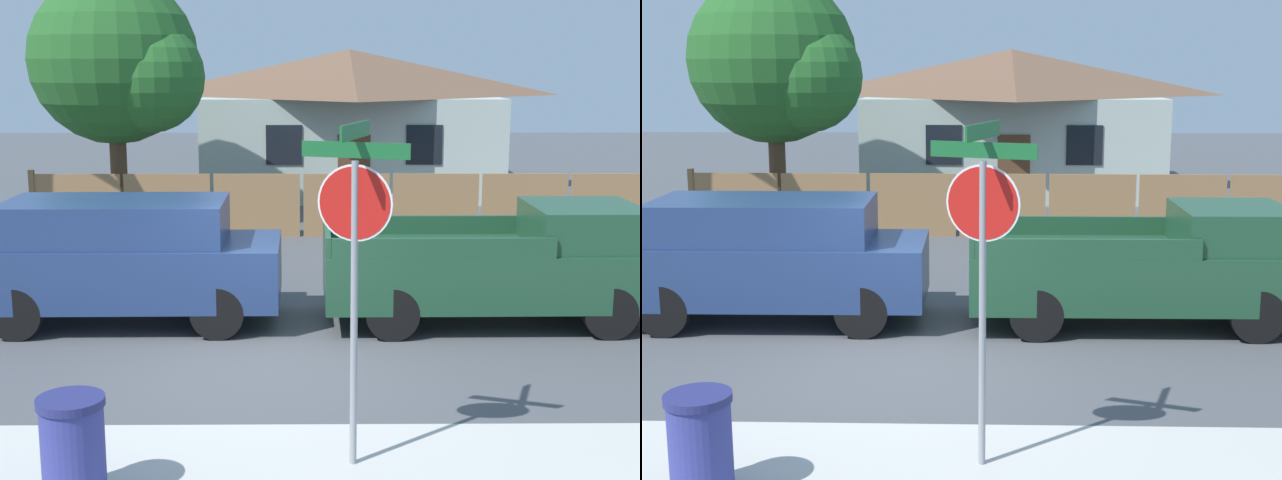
# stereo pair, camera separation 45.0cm
# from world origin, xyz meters

# --- Properties ---
(ground_plane) EXTENTS (80.00, 80.00, 0.00)m
(ground_plane) POSITION_xyz_m (0.00, 0.00, 0.00)
(ground_plane) COLOR #4C4F54
(wooden_fence) EXTENTS (14.50, 0.12, 1.56)m
(wooden_fence) POSITION_xyz_m (1.44, 8.93, 0.73)
(wooden_fence) COLOR #997047
(wooden_fence) RESTS_ON ground
(house) EXTENTS (9.32, 7.46, 4.36)m
(house) POSITION_xyz_m (1.82, 16.83, 2.26)
(house) COLOR #B2C1B7
(house) RESTS_ON ground
(oak_tree) EXTENTS (4.17, 3.98, 6.02)m
(oak_tree) POSITION_xyz_m (-3.80, 9.91, 3.94)
(oak_tree) COLOR brown
(oak_tree) RESTS_ON ground
(red_suv) EXTENTS (4.71, 1.91, 1.92)m
(red_suv) POSITION_xyz_m (-2.23, 1.97, 1.04)
(red_suv) COLOR navy
(red_suv) RESTS_ON ground
(orange_pickup) EXTENTS (5.11, 2.01, 1.84)m
(orange_pickup) POSITION_xyz_m (3.59, 1.97, 0.91)
(orange_pickup) COLOR #1E472D
(orange_pickup) RESTS_ON ground
(stop_sign) EXTENTS (1.01, 0.91, 3.40)m
(stop_sign) POSITION_xyz_m (1.05, -2.98, 2.34)
(stop_sign) COLOR gray
(stop_sign) RESTS_ON ground
(trash_bin) EXTENTS (0.62, 0.62, 0.99)m
(trash_bin) POSITION_xyz_m (-1.55, -3.69, 0.50)
(trash_bin) COLOR navy
(trash_bin) RESTS_ON ground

